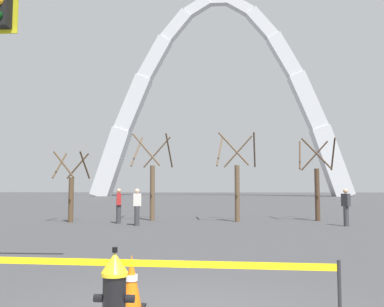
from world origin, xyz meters
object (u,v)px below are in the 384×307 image
Objects in this scene: monument_arch at (219,106)px; pedestrian_walking_right at (137,207)px; pedestrian_walking_left at (119,205)px; pedestrian_standing_center at (346,207)px; fire_hydrant at (114,294)px; traffic_cone_by_hydrant at (131,282)px.

monument_arch is 28.76× the size of pedestrian_walking_right.
monument_arch reaches higher than pedestrian_walking_left.
pedestrian_walking_left is 1.00× the size of pedestrian_standing_center.
fire_hydrant is 14.76m from pedestrian_walking_left.
fire_hydrant is 13.56m from pedestrian_walking_right.
pedestrian_walking_left is (-4.19, -55.30, -15.29)m from monument_arch.
traffic_cone_by_hydrant is at bearing -90.59° from monument_arch.
monument_arch is (0.71, 68.53, 15.75)m from traffic_cone_by_hydrant.
pedestrian_standing_center is (9.99, -0.59, 0.00)m from pedestrian_walking_left.
traffic_cone_by_hydrant is 0.46× the size of pedestrian_standing_center.
pedestrian_standing_center reaches higher than traffic_cone_by_hydrant.
pedestrian_walking_left reaches higher than traffic_cone_by_hydrant.
traffic_cone_by_hydrant is 70.32m from monument_arch.
pedestrian_walking_right is (1.05, -1.01, 0.00)m from pedestrian_walking_left.
traffic_cone_by_hydrant is 14.23m from pedestrian_standing_center.
pedestrian_walking_left and pedestrian_walking_right have the same top height.
pedestrian_walking_right is at bearing 101.27° from traffic_cone_by_hydrant.
monument_arch is 57.53m from pedestrian_walking_left.
monument_arch is (0.66, 69.63, 15.64)m from fire_hydrant.
fire_hydrant is at bearing -90.54° from monument_arch.
pedestrian_standing_center is at bearing 64.82° from fire_hydrant.
monument_arch is 58.23m from pedestrian_standing_center.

